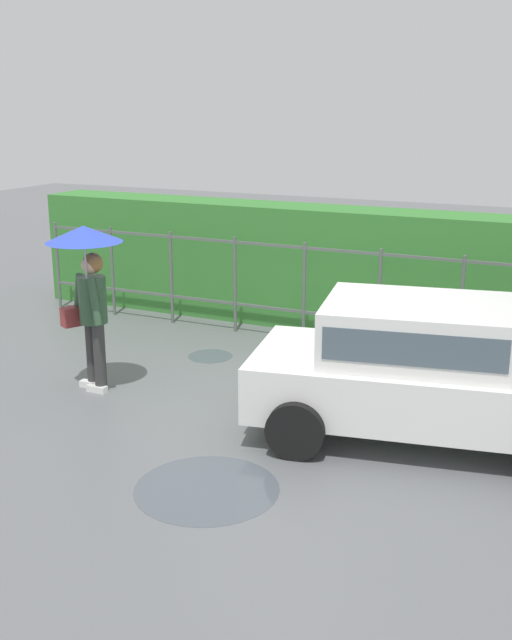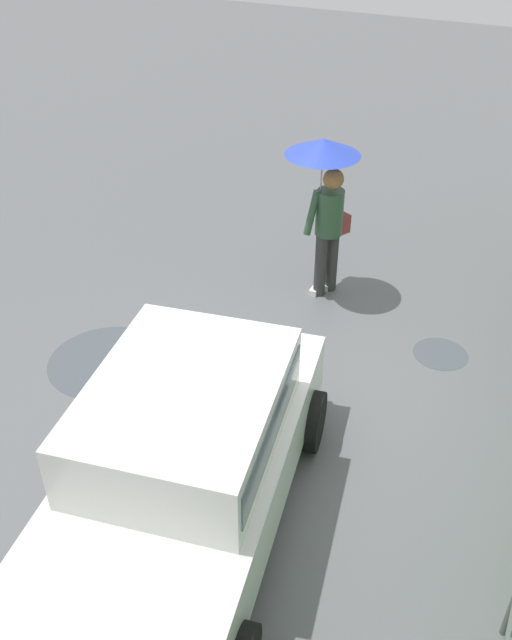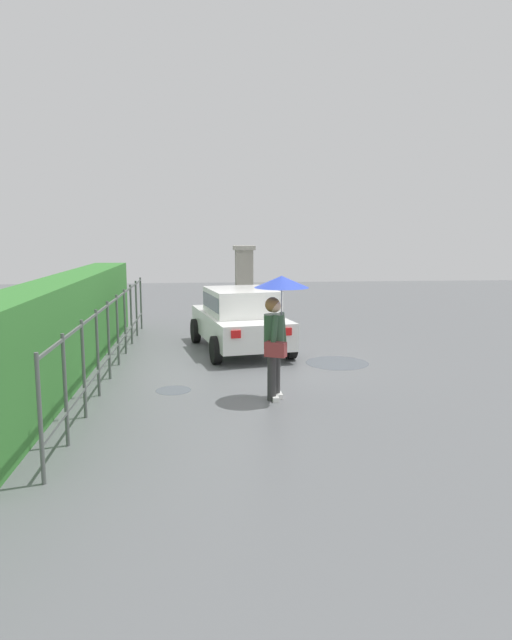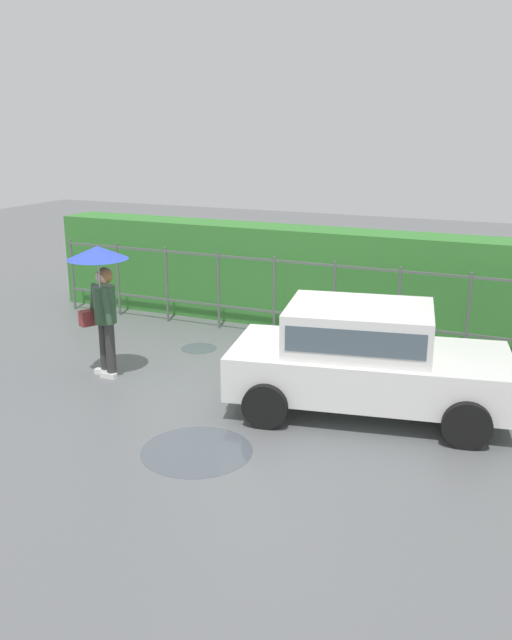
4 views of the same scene
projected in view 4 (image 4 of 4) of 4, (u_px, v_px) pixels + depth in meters
name	position (u px, v px, depth m)	size (l,w,h in m)	color
ground_plane	(266.00, 392.00, 9.85)	(40.00, 40.00, 0.00)	slate
car	(365.00, 355.00, 9.01)	(3.95, 2.40, 1.48)	white
pedestrian	(101.00, 284.00, 10.04)	(0.91, 0.91, 2.07)	#333333
fence_section	(304.00, 296.00, 12.05)	(10.37, 0.05, 1.50)	#59605B
hedge_row	(320.00, 279.00, 12.81)	(11.32, 0.90, 1.90)	#387F33
puddle_near	(197.00, 451.00, 8.07)	(1.36, 1.36, 0.00)	#4C545B
puddle_far	(199.00, 348.00, 11.77)	(0.63, 0.63, 0.00)	#4C545B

